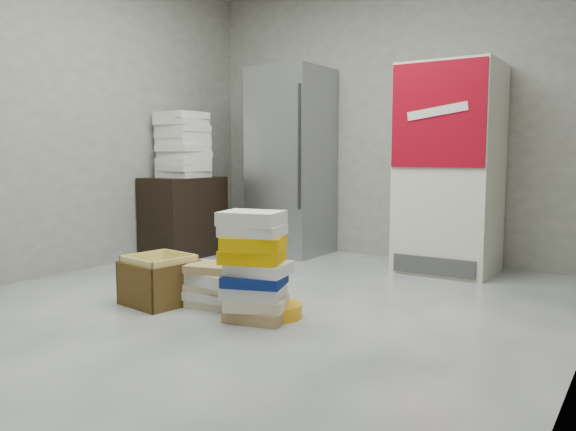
{
  "coord_description": "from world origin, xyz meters",
  "views": [
    {
      "loc": [
        2.27,
        -2.75,
        1.02
      ],
      "look_at": [
        0.0,
        0.7,
        0.58
      ],
      "focal_mm": 35.0,
      "sensor_mm": 36.0,
      "label": 1
    }
  ],
  "objects_px": {
    "steel_fridge": "(291,162)",
    "phonebook_stack_main": "(255,266)",
    "coke_cooler": "(449,169)",
    "cardboard_box": "(160,284)",
    "wood_shelf": "(184,217)"
  },
  "relations": [
    {
      "from": "phonebook_stack_main",
      "to": "cardboard_box",
      "type": "relative_size",
      "value": 1.45
    },
    {
      "from": "steel_fridge",
      "to": "phonebook_stack_main",
      "type": "xyz_separation_m",
      "value": [
        1.13,
        -2.15,
        -0.61
      ]
    },
    {
      "from": "coke_cooler",
      "to": "phonebook_stack_main",
      "type": "relative_size",
      "value": 2.63
    },
    {
      "from": "steel_fridge",
      "to": "wood_shelf",
      "type": "xyz_separation_m",
      "value": [
        -0.83,
        -0.73,
        -0.55
      ]
    },
    {
      "from": "steel_fridge",
      "to": "wood_shelf",
      "type": "distance_m",
      "value": 1.23
    },
    {
      "from": "coke_cooler",
      "to": "phonebook_stack_main",
      "type": "height_order",
      "value": "coke_cooler"
    },
    {
      "from": "steel_fridge",
      "to": "cardboard_box",
      "type": "bearing_deg",
      "value": -81.26
    },
    {
      "from": "phonebook_stack_main",
      "to": "cardboard_box",
      "type": "bearing_deg",
      "value": 164.5
    },
    {
      "from": "steel_fridge",
      "to": "cardboard_box",
      "type": "xyz_separation_m",
      "value": [
        0.34,
        -2.19,
        -0.81
      ]
    },
    {
      "from": "steel_fridge",
      "to": "phonebook_stack_main",
      "type": "bearing_deg",
      "value": -62.26
    },
    {
      "from": "steel_fridge",
      "to": "cardboard_box",
      "type": "distance_m",
      "value": 2.36
    },
    {
      "from": "wood_shelf",
      "to": "cardboard_box",
      "type": "bearing_deg",
      "value": -51.34
    },
    {
      "from": "coke_cooler",
      "to": "cardboard_box",
      "type": "height_order",
      "value": "coke_cooler"
    },
    {
      "from": "wood_shelf",
      "to": "steel_fridge",
      "type": "bearing_deg",
      "value": 41.31
    },
    {
      "from": "coke_cooler",
      "to": "cardboard_box",
      "type": "distance_m",
      "value": 2.66
    }
  ]
}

